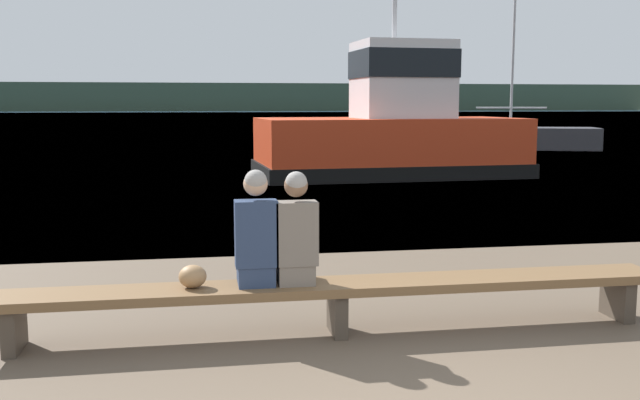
{
  "coord_description": "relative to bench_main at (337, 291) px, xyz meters",
  "views": [
    {
      "loc": [
        -1.41,
        -3.48,
        2.12
      ],
      "look_at": [
        0.16,
        5.78,
        0.83
      ],
      "focal_mm": 40.0,
      "sensor_mm": 36.0,
      "label": 1
    }
  ],
  "objects": [
    {
      "name": "water_surface",
      "position": [
        0.19,
        123.49,
        -0.4
      ],
      "size": [
        240.0,
        240.0,
        0.0
      ],
      "primitive_type": "plane",
      "color": "#426B8E",
      "rests_on": "ground"
    },
    {
      "name": "far_shoreline",
      "position": [
        0.19,
        183.67,
        3.16
      ],
      "size": [
        600.0,
        12.0,
        7.1
      ],
      "primitive_type": "cube",
      "color": "#2D3D2D",
      "rests_on": "ground"
    },
    {
      "name": "bench_main",
      "position": [
        0.0,
        0.0,
        0.0
      ],
      "size": [
        6.26,
        0.53,
        0.48
      ],
      "color": "brown",
      "rests_on": "ground"
    },
    {
      "name": "person_left",
      "position": [
        -0.74,
        0.01,
        0.55
      ],
      "size": [
        0.38,
        0.43,
        1.05
      ],
      "color": "navy",
      "rests_on": "bench_main"
    },
    {
      "name": "person_right",
      "position": [
        -0.38,
        0.01,
        0.54
      ],
      "size": [
        0.38,
        0.43,
        1.03
      ],
      "color": "#70665B",
      "rests_on": "bench_main"
    },
    {
      "name": "shopping_bag",
      "position": [
        -1.31,
        0.02,
        0.19
      ],
      "size": [
        0.25,
        0.23,
        0.21
      ],
      "color": "#9E754C",
      "rests_on": "bench_main"
    },
    {
      "name": "tugboat_red",
      "position": [
        4.33,
        13.93,
        0.82
      ],
      "size": [
        7.84,
        4.09,
        6.92
      ],
      "rotation": [
        0.0,
        0.0,
        1.63
      ],
      "color": "red",
      "rests_on": "water_surface"
    },
    {
      "name": "moored_sailboat",
      "position": [
        13.28,
        24.67,
        0.14
      ],
      "size": [
        7.37,
        4.33,
        9.76
      ],
      "rotation": [
        0.0,
        0.0,
        1.25
      ],
      "color": "#333338",
      "rests_on": "water_surface"
    }
  ]
}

